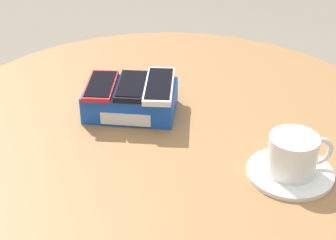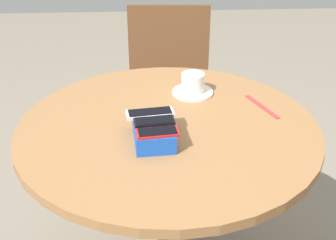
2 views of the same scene
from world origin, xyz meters
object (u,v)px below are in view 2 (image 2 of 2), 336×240
Objects in this scene: round_table at (168,160)px; phone_white at (150,113)px; saucer at (193,92)px; chair_far_side at (169,94)px; phone_red at (157,132)px; coffee_cup at (193,82)px; lanyard_strap at (262,107)px; phone_box at (154,132)px; phone_black at (154,122)px.

round_table is 6.36× the size of phone_white.
saucer is 0.69m from chair_far_side.
phone_red is at bearing 159.41° from saucer.
round_table is 0.30m from coffee_cup.
lanyard_strap is 0.84m from chair_far_side.
phone_white is 0.31m from saucer.
phone_box is 0.99m from chair_far_side.
round_table is 1.07× the size of chair_far_side.
round_table is 8.74× the size of coffee_cup.
round_table is 0.86m from chair_far_side.
round_table is at bearing -29.19° from phone_box.
phone_red reaches higher than lanyard_strap.
phone_red is 0.84× the size of phone_white.
coffee_cup is at bearing 22.22° from saucer.
chair_far_side is at bearing 4.59° from coffee_cup.
phone_white is 0.81× the size of lanyard_strap.
coffee_cup is at bearing -25.07° from phone_box.
saucer is (0.31, -0.15, -0.02)m from phone_box.
saucer is 0.16× the size of chair_far_side.
lanyard_strap is (0.19, -0.37, -0.06)m from phone_black.
coffee_cup is (0.26, -0.16, -0.02)m from phone_white.
phone_black is at bearing 154.78° from saucer.
saucer is (0.37, -0.14, -0.06)m from phone_red.
phone_white is at bearing 173.00° from chair_far_side.
phone_red is (-0.06, -0.01, 0.03)m from phone_box.
phone_box is 1.26× the size of saucer.
round_table is at bearing -14.97° from phone_red.
saucer is (0.26, -0.16, -0.06)m from phone_white.
phone_white is 1.03× the size of saucer.
coffee_cup is 0.12× the size of chair_far_side.
chair_far_side reaches higher than saucer.
phone_red is at bearing 165.03° from round_table.
coffee_cup reaches higher than phone_white.
phone_black is at bearing 6.79° from phone_red.
phone_box is at bearing 9.71° from phone_red.
lanyard_strap is (-0.12, -0.22, -0.00)m from saucer.
phone_box is 0.35m from saucer.
phone_red is 1.02× the size of phone_black.
coffee_cup is (0.31, -0.15, 0.02)m from phone_box.
saucer is 0.79× the size of lanyard_strap.
lanyard_strap is at bearing -71.36° from round_table.
phone_white is at bearing 12.23° from phone_black.
phone_red reaches higher than saucer.
coffee_cup reaches higher than lanyard_strap.
saucer is at bearing -175.34° from chair_far_side.
phone_black reaches higher than lanyard_strap.
coffee_cup is at bearing 61.43° from lanyard_strap.
round_table is 6.52× the size of saucer.
phone_white reaches higher than phone_red.
phone_box is at bearing -170.99° from phone_white.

